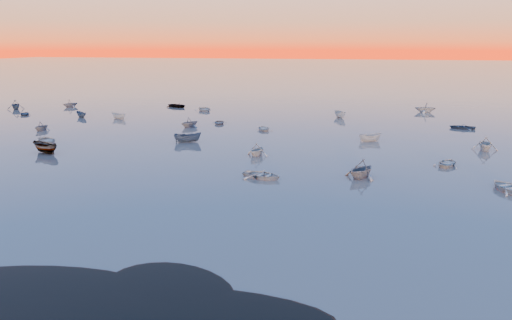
% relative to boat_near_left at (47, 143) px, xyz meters
% --- Properties ---
extents(ground, '(600.00, 600.00, 0.00)m').
position_rel_boat_near_left_xyz_m(ground, '(31.77, 63.61, 0.00)').
color(ground, slate).
rests_on(ground, ground).
extents(mud_lobes, '(140.00, 6.00, 0.07)m').
position_rel_boat_near_left_xyz_m(mud_lobes, '(31.77, -37.39, 0.01)').
color(mud_lobes, black).
rests_on(mud_lobes, ground).
extents(moored_fleet, '(124.00, 58.00, 1.20)m').
position_rel_boat_near_left_xyz_m(moored_fleet, '(31.77, 16.61, 0.00)').
color(moored_fleet, silver).
rests_on(moored_fleet, ground).
extents(boat_near_left, '(4.23, 4.58, 1.10)m').
position_rel_boat_near_left_xyz_m(boat_near_left, '(0.00, 0.00, 0.00)').
color(boat_near_left, silver).
rests_on(boat_near_left, ground).
extents(boat_near_center, '(2.72, 4.16, 1.33)m').
position_rel_boat_near_left_xyz_m(boat_near_center, '(19.08, 4.85, 0.00)').
color(boat_near_center, '#324760').
rests_on(boat_near_center, ground).
extents(boat_near_right, '(4.11, 2.08, 1.40)m').
position_rel_boat_near_left_xyz_m(boat_near_right, '(58.74, 8.50, 0.00)').
color(boat_near_right, silver).
rests_on(boat_near_right, ground).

